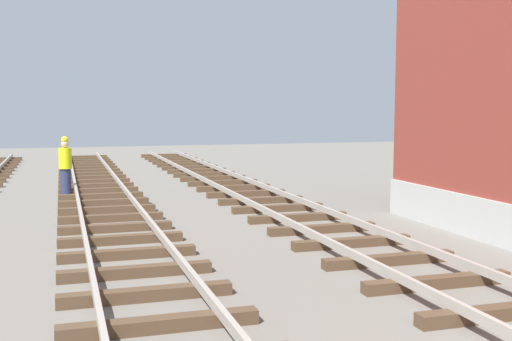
% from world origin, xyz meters
% --- Properties ---
extents(track_worker_foreground, '(0.40, 0.40, 1.87)m').
position_xyz_m(track_worker_foreground, '(-4.71, 17.66, 0.93)').
color(track_worker_foreground, '#262D4C').
rests_on(track_worker_foreground, ground).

